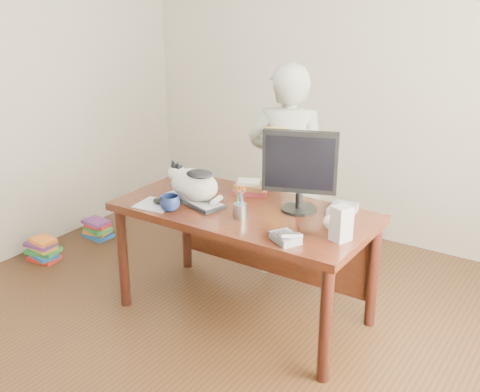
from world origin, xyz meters
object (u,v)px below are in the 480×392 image
at_px(cat, 193,183).
at_px(coffee_mug, 170,203).
at_px(phone, 286,237).
at_px(monitor, 300,167).
at_px(mouse, 160,201).
at_px(calculator, 343,210).
at_px(baseball, 331,222).
at_px(pen_cup, 240,209).
at_px(book_pile_b, 98,229).
at_px(person, 287,173).
at_px(desk, 251,226).
at_px(speaker, 341,223).
at_px(book_stack, 250,188).
at_px(keyboard, 195,200).
at_px(book_pile_a, 43,250).

bearing_deg(cat, coffee_mug, -80.97).
bearing_deg(phone, monitor, 139.12).
xyz_separation_m(mouse, calculator, (1.03, 0.49, 0.00)).
distance_m(baseball, calculator, 0.25).
bearing_deg(pen_cup, coffee_mug, -161.57).
height_order(cat, baseball, cat).
height_order(phone, book_pile_b, phone).
distance_m(monitor, person, 0.69).
height_order(desk, phone, phone).
bearing_deg(speaker, book_stack, 176.87).
bearing_deg(pen_cup, book_stack, 114.37).
bearing_deg(coffee_mug, mouse, 159.55).
relative_size(phone, book_stack, 0.73).
xyz_separation_m(phone, book_pile_b, (-2.17, 0.63, -0.70)).
bearing_deg(baseball, person, 134.58).
bearing_deg(keyboard, monitor, 35.23).
xyz_separation_m(desk, cat, (-0.34, -0.15, 0.27)).
xyz_separation_m(keyboard, pen_cup, (0.39, -0.06, 0.04)).
xyz_separation_m(book_stack, book_pile_a, (-1.63, -0.46, -0.70)).
bearing_deg(book_pile_a, person, 27.28).
bearing_deg(person, cat, 50.21).
height_order(monitor, speaker, monitor).
height_order(mouse, book_pile_b, mouse).
xyz_separation_m(cat, person, (0.27, 0.74, -0.09)).
height_order(pen_cup, book_stack, pen_cup).
bearing_deg(keyboard, speaker, 14.43).
bearing_deg(person, speaker, 115.14).
relative_size(phone, person, 0.13).
distance_m(cat, pen_cup, 0.41).
relative_size(desk, monitor, 3.15).
distance_m(baseball, book_pile_b, 2.43).
distance_m(mouse, phone, 0.94).
bearing_deg(coffee_mug, book_pile_a, 176.82).
distance_m(keyboard, mouse, 0.22).
bearing_deg(book_pile_b, desk, -8.97).
distance_m(keyboard, speaker, 1.02).
bearing_deg(baseball, coffee_mug, -163.07).
bearing_deg(book_pile_b, calculator, -2.38).
distance_m(desk, phone, 0.60).
bearing_deg(cat, desk, 39.95).
distance_m(cat, book_pile_b, 1.65).
xyz_separation_m(person, book_pile_a, (-1.68, -0.87, -0.70)).
bearing_deg(book_stack, baseball, -39.86).
height_order(mouse, person, person).
xyz_separation_m(keyboard, cat, (-0.01, 0.00, 0.11)).
relative_size(coffee_mug, baseball, 1.48).
relative_size(keyboard, pen_cup, 2.31).
bearing_deg(book_pile_a, desk, 9.03).
distance_m(cat, speaker, 1.04).
xyz_separation_m(coffee_mug, speaker, (1.06, 0.18, 0.05)).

